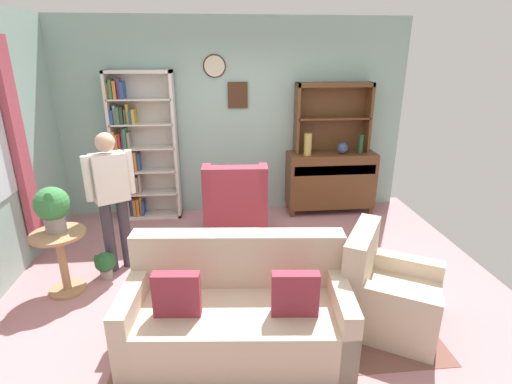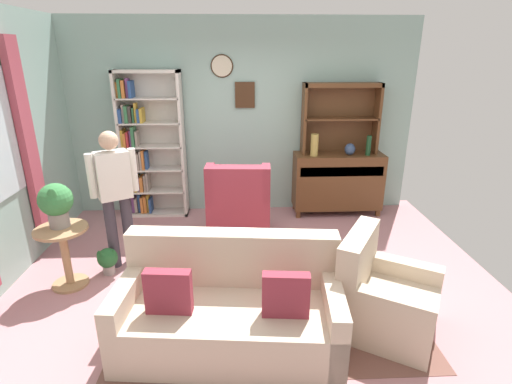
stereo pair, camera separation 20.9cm
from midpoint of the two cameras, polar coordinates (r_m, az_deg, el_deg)
ground_plane at (r=4.34m, az=-2.49°, el=-12.97°), size 5.40×4.60×0.02m
wall_back at (r=5.85m, az=-3.99°, el=10.61°), size 5.00×0.09×2.80m
area_rug at (r=4.10m, az=0.66°, el=-14.93°), size 2.74×2.16×0.01m
bookshelf at (r=5.86m, az=-17.60°, el=5.89°), size 0.90×0.30×2.10m
sideboard at (r=6.01m, az=9.76°, el=1.82°), size 1.30×0.45×0.92m
sideboard_hutch at (r=5.88m, az=10.08°, el=11.93°), size 1.10×0.26×1.00m
vase_tall at (r=5.69m, az=6.49°, el=6.90°), size 0.11×0.11×0.31m
vase_round at (r=5.85m, az=11.45°, el=6.27°), size 0.15×0.15×0.17m
bottle_wine at (r=5.90m, az=13.98°, el=6.75°), size 0.07×0.07×0.28m
couch_floral at (r=3.40m, az=-4.55°, el=-16.93°), size 1.87×1.02×0.90m
armchair_floral at (r=3.76m, az=16.90°, el=-14.22°), size 1.06×1.05×0.88m
wingback_chair at (r=5.06m, az=-4.13°, el=-2.98°), size 0.83×0.85×1.05m
plant_stand at (r=4.48m, az=-27.61°, el=-8.21°), size 0.52×0.52×0.66m
potted_plant_large at (r=4.32m, az=-28.74°, el=-1.85°), size 0.33×0.33×0.46m
potted_plant_small at (r=4.64m, az=-22.30°, el=-9.60°), size 0.22×0.22×0.30m
person_reading at (r=4.51m, az=-21.49°, el=-0.14°), size 0.49×0.34×1.56m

